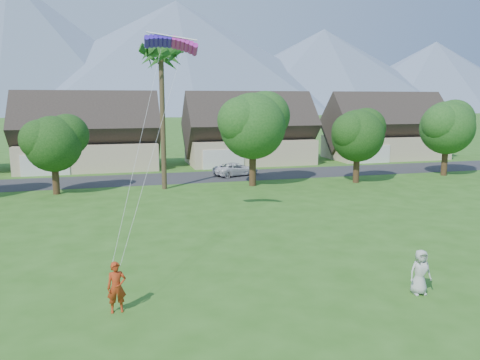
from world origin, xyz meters
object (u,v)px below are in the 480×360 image
object	(u,v)px
parked_car	(236,169)
watcher	(420,272)
parafoil_kite	(172,42)
kite_flyer	(117,287)

from	to	relation	value
parked_car	watcher	bearing A→B (deg)	160.84
parked_car	parafoil_kite	size ratio (longest dim) A/B	1.60
parked_car	parafoil_kite	xyz separation A→B (m)	(-8.75, -19.69, 10.33)
kite_flyer	parked_car	distance (m)	32.01
kite_flyer	parked_car	size ratio (longest dim) A/B	0.40
watcher	parked_car	bearing A→B (deg)	94.90
kite_flyer	parafoil_kite	xyz separation A→B (m)	(3.46, 9.90, 10.03)
parked_car	parafoil_kite	distance (m)	23.89
watcher	parked_car	distance (m)	31.07
watcher	kite_flyer	bearing A→B (deg)	178.34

